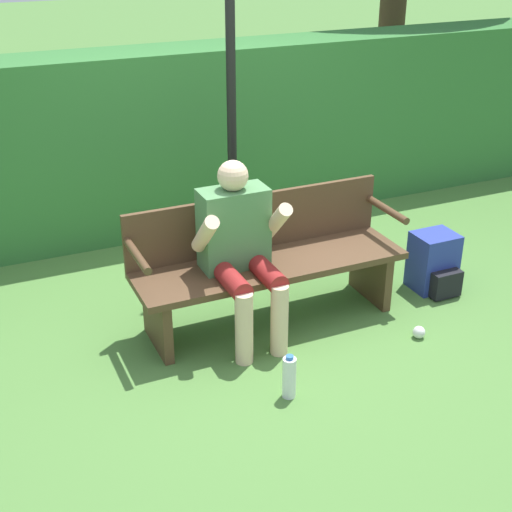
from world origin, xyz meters
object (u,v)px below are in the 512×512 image
person_seated (240,244)px  signpost (231,72)px  park_bench (266,259)px  water_bottle (289,377)px  backpack (434,263)px

person_seated → signpost: bearing=69.7°
park_bench → water_bottle: park_bench is taller
park_bench → water_bottle: bearing=-106.7°
backpack → signpost: signpost is taller
backpack → water_bottle: bearing=-154.7°
park_bench → water_bottle: size_ratio=6.62×
park_bench → water_bottle: 0.95m
backpack → signpost: (-1.11, 1.10, 1.26)m
backpack → water_bottle: backpack is taller
park_bench → person_seated: (-0.24, -0.11, 0.20)m
park_bench → backpack: bearing=-6.2°
signpost → backpack: bearing=-44.6°
water_bottle → signpost: size_ratio=0.10×
person_seated → signpost: signpost is taller
person_seated → backpack: person_seated is taller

